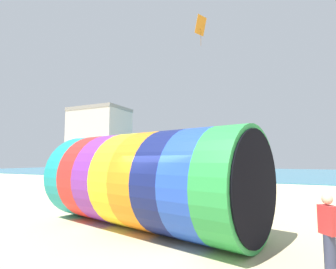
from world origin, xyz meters
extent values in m
plane|color=#CCBA8C|center=(0.00, 0.00, 0.00)|extent=(120.00, 120.00, 0.00)
cube|color=teal|center=(0.00, 40.59, 0.05)|extent=(120.00, 40.00, 0.10)
cylinder|color=teal|center=(-4.78, 1.77, 1.68)|extent=(1.79, 3.50, 3.35)
cylinder|color=red|center=(-3.80, 1.52, 1.68)|extent=(1.79, 3.50, 3.35)
cylinder|color=purple|center=(-2.82, 1.28, 1.68)|extent=(1.79, 3.50, 3.35)
cylinder|color=yellow|center=(-1.84, 1.03, 1.68)|extent=(1.79, 3.50, 3.35)
cylinder|color=orange|center=(-0.86, 0.79, 1.68)|extent=(1.79, 3.50, 3.35)
cylinder|color=navy|center=(0.13, 0.54, 1.68)|extent=(1.79, 3.50, 3.35)
cylinder|color=blue|center=(1.11, 0.30, 1.68)|extent=(1.79, 3.50, 3.35)
cylinder|color=green|center=(2.09, 0.05, 1.68)|extent=(1.79, 3.50, 3.35)
cylinder|color=black|center=(2.60, -0.07, 1.68)|extent=(0.80, 3.01, 3.09)
cylinder|color=#383D56|center=(4.10, -0.66, 0.40)|extent=(0.24, 0.24, 0.81)
cube|color=red|center=(4.10, -0.66, 1.11)|extent=(0.40, 0.42, 0.61)
sphere|color=beige|center=(4.10, -0.66, 1.55)|extent=(0.22, 0.22, 0.22)
cube|color=orange|center=(-3.83, 15.52, 15.05)|extent=(0.94, 1.28, 1.67)
cylinder|color=#8F4F12|center=(-3.83, 15.52, 13.86)|extent=(0.03, 0.03, 1.72)
cylinder|color=black|center=(-10.01, 11.44, 0.41)|extent=(0.24, 0.24, 0.82)
cube|color=red|center=(-10.01, 11.44, 1.13)|extent=(0.42, 0.40, 0.62)
sphere|color=#9E7051|center=(-10.01, 11.44, 1.57)|extent=(0.22, 0.22, 0.22)
cylinder|color=black|center=(-4.80, 9.38, 0.38)|extent=(0.24, 0.24, 0.76)
cube|color=#232328|center=(-4.80, 9.38, 1.05)|extent=(0.38, 0.42, 0.57)
sphere|color=tan|center=(-4.80, 9.38, 1.46)|extent=(0.21, 0.21, 0.21)
cube|color=beige|center=(-22.39, 23.57, 4.74)|extent=(8.04, 5.65, 9.49)
cube|color=gray|center=(-22.39, 23.57, 9.74)|extent=(8.20, 5.77, 0.50)
camera|label=1|loc=(3.44, -7.29, 2.41)|focal=28.00mm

